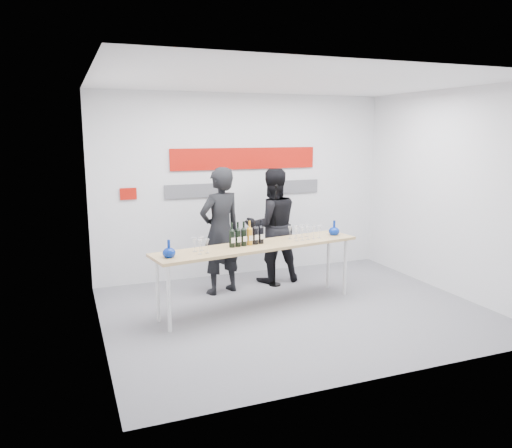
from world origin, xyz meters
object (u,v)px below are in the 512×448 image
Objects in this scene: presenter_right at (272,226)px; mic_stand at (275,255)px; presenter_left at (220,231)px; tasting_table at (259,249)px.

mic_stand is (-0.05, -0.25, -0.42)m from presenter_right.
presenter_right is at bearing 178.26° from presenter_left.
mic_stand is (0.60, 0.82, -0.33)m from tasting_table.
presenter_left is at bearing 100.48° from tasting_table.
presenter_right is at bearing 48.88° from tasting_table.
mic_stand is at bearing 163.85° from presenter_left.
tasting_table is 1.59× the size of presenter_left.
tasting_table is 1.26m from presenter_right.
tasting_table is 1.65× the size of presenter_right.
presenter_right is (0.65, 1.07, 0.09)m from tasting_table.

